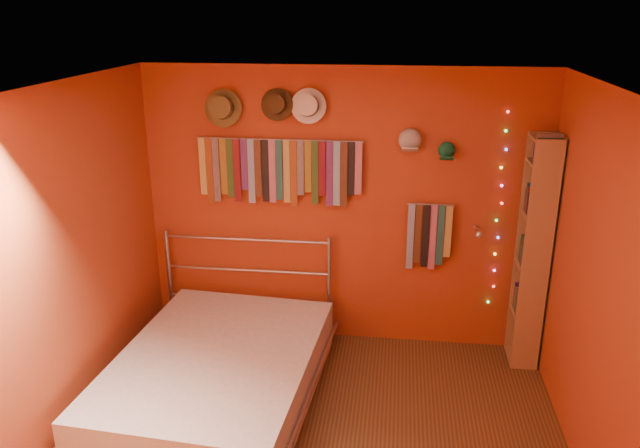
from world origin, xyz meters
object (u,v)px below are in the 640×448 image
at_px(tie_rack, 279,169).
at_px(bookshelf, 538,253).
at_px(reading_lamp, 478,233).
at_px(bed, 217,375).

height_order(tie_rack, bookshelf, bookshelf).
xyz_separation_m(tie_rack, reading_lamp, (1.71, -0.16, -0.45)).
relative_size(tie_rack, bookshelf, 0.72).
xyz_separation_m(tie_rack, bed, (-0.30, -1.10, -1.38)).
distance_m(tie_rack, reading_lamp, 1.78).
bearing_deg(reading_lamp, bed, -155.01).
distance_m(tie_rack, bed, 1.80).
height_order(tie_rack, reading_lamp, tie_rack).
bearing_deg(bookshelf, tie_rack, 175.99).
bearing_deg(reading_lamp, bookshelf, 0.91).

